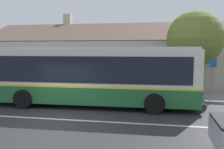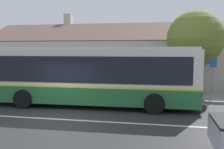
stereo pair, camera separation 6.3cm
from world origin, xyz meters
name	(u,v)px [view 2 (the right image)]	position (x,y,z in m)	size (l,w,h in m)	color
ground_plane	(55,119)	(0.00, 0.00, 0.00)	(300.00, 300.00, 0.00)	#2D2D30
sidewalk_far	(91,94)	(0.00, 6.00, 0.07)	(60.00, 3.00, 0.15)	gray
lane_divider_stripe	(55,119)	(0.00, 0.00, 0.00)	(60.00, 0.16, 0.01)	beige
community_building	(138,62)	(2.66, 12.36, 1.97)	(25.69, 8.09, 6.46)	beige
transit_bus	(88,74)	(0.72, 2.90, 1.73)	(11.77, 2.93, 3.22)	#236633
street_tree_primary	(195,39)	(6.81, 7.05, 3.75)	(3.68, 3.68, 5.60)	#4C3828
bus_stop_sign	(213,75)	(7.60, 4.99, 1.64)	(0.36, 0.07, 2.40)	gray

